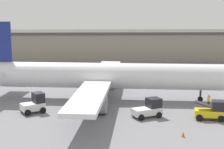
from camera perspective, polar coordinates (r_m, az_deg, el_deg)
The scene contains 8 objects.
ground_plane at distance 49.21m, azimuth 0.00°, elevation -4.18°, with size 400.00×400.00×0.00m, color slate.
terminal_building at distance 93.52m, azimuth -5.97°, elevation 4.91°, with size 94.24×17.02×7.61m.
airplane at distance 48.59m, azimuth -1.16°, elevation -0.35°, with size 41.47×35.63×11.03m.
ground_crew_worker at distance 46.78m, azimuth 15.78°, elevation -4.18°, with size 0.37×0.37×1.70m.
baggage_tug at distance 41.06m, azimuth 6.16°, elevation -5.65°, with size 3.81×2.99×2.24m.
belt_loader_truck at distance 41.46m, azimuth 16.35°, elevation -5.78°, with size 3.71×2.49×2.27m.
pushback_tug at distance 43.67m, azimuth -12.75°, elevation -4.78°, with size 3.35×3.12×2.46m.
safety_cone_near at distance 35.32m, azimuth 11.74°, elevation -9.72°, with size 0.36×0.36×0.55m.
Camera 1 is at (-1.82, -47.67, 12.10)m, focal length 55.00 mm.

